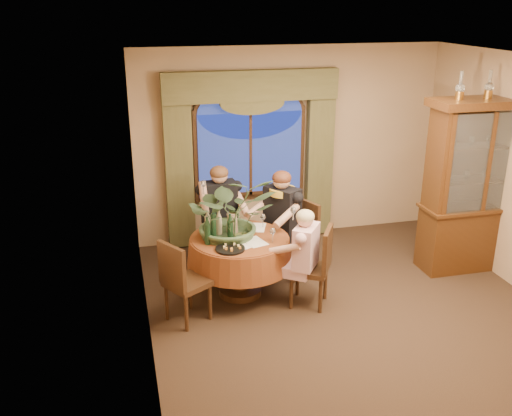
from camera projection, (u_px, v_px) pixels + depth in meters
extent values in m
plane|color=black|center=(351.00, 315.00, 6.50)|extent=(5.00, 5.00, 0.00)
plane|color=#9E805E|center=(289.00, 144.00, 8.30)|extent=(4.50, 0.00, 4.50)
plane|color=white|center=(368.00, 63.00, 5.54)|extent=(5.00, 5.00, 0.00)
cube|color=#4A4926|center=(179.00, 168.00, 7.90)|extent=(0.38, 0.14, 2.32)
cube|color=#4A4926|center=(319.00, 159.00, 8.36)|extent=(0.38, 0.14, 2.32)
cylinder|color=maroon|center=(240.00, 266.00, 6.83)|extent=(1.54, 1.54, 0.75)
cube|color=#361C0B|center=(475.00, 186.00, 7.31)|extent=(1.39, 0.55, 2.25)
cube|color=black|center=(309.00, 267.00, 6.58)|extent=(0.57, 0.57, 0.96)
cube|color=black|center=(296.00, 240.00, 7.30)|extent=(0.55, 0.55, 0.96)
cube|color=black|center=(227.00, 233.00, 7.51)|extent=(0.42, 0.42, 0.96)
cube|color=black|center=(187.00, 281.00, 6.25)|extent=(0.58, 0.58, 0.96)
imported|color=#3E5B39|center=(230.00, 183.00, 6.55)|extent=(1.03, 1.15, 0.89)
imported|color=#4F572D|center=(242.00, 237.00, 6.64)|extent=(0.17, 0.17, 0.05)
cylinder|color=black|center=(230.00, 249.00, 6.36)|extent=(0.33, 0.33, 0.02)
cylinder|color=black|center=(213.00, 227.00, 6.57)|extent=(0.07, 0.07, 0.33)
cylinder|color=tan|center=(219.00, 224.00, 6.66)|extent=(0.07, 0.07, 0.33)
cylinder|color=tan|center=(208.00, 224.00, 6.67)|extent=(0.07, 0.07, 0.33)
cylinder|color=black|center=(230.00, 227.00, 6.55)|extent=(0.07, 0.07, 0.33)
cylinder|color=black|center=(214.00, 221.00, 6.74)|extent=(0.07, 0.07, 0.33)
cylinder|color=black|center=(207.00, 231.00, 6.47)|extent=(0.07, 0.07, 0.33)
cube|color=white|center=(255.00, 242.00, 6.57)|extent=(0.28, 0.35, 0.00)
cube|color=white|center=(256.00, 227.00, 6.98)|extent=(0.30, 0.35, 0.00)
cube|color=white|center=(238.00, 245.00, 6.47)|extent=(0.32, 0.36, 0.00)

